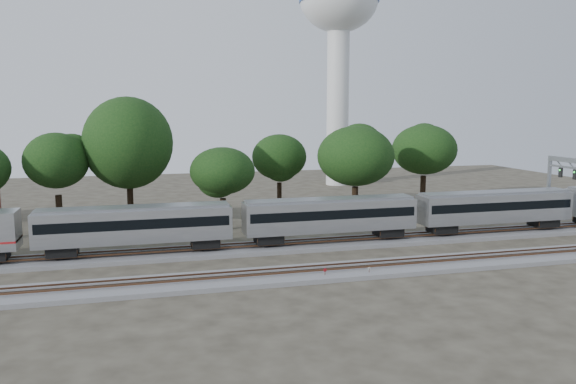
# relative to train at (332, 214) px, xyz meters

# --- Properties ---
(ground) EXTENTS (160.00, 160.00, 0.00)m
(ground) POSITION_rel_train_xyz_m (-9.48, -6.00, -3.35)
(ground) COLOR #383328
(ground) RESTS_ON ground
(track_far) EXTENTS (160.00, 5.00, 0.73)m
(track_far) POSITION_rel_train_xyz_m (-9.48, -0.00, -3.14)
(track_far) COLOR slate
(track_far) RESTS_ON ground
(track_near) EXTENTS (160.00, 5.00, 0.73)m
(track_near) POSITION_rel_train_xyz_m (-9.48, -10.00, -3.14)
(track_near) COLOR slate
(track_near) RESTS_ON ground
(train) EXTENTS (95.45, 3.30, 4.86)m
(train) POSITION_rel_train_xyz_m (0.00, 0.00, 0.00)
(train) COLOR #BBBDC3
(train) RESTS_ON ground
(switch_stand_red) EXTENTS (0.30, 0.09, 0.95)m
(switch_stand_red) POSITION_rel_train_xyz_m (-4.49, -11.28, -2.74)
(switch_stand_red) COLOR #512D19
(switch_stand_red) RESTS_ON ground
(switch_stand_white) EXTENTS (0.27, 0.10, 0.86)m
(switch_stand_white) POSITION_rel_train_xyz_m (-0.60, -11.58, -2.80)
(switch_stand_white) COLOR #512D19
(switch_stand_white) RESTS_ON ground
(switch_lever) EXTENTS (0.57, 0.45, 0.30)m
(switch_lever) POSITION_rel_train_xyz_m (-2.40, -11.19, -3.20)
(switch_lever) COLOR #512D19
(switch_lever) RESTS_ON ground
(water_tower) EXTENTS (14.83, 14.83, 41.06)m
(water_tower) POSITION_rel_train_xyz_m (17.42, 46.89, 27.07)
(water_tower) COLOR silver
(water_tower) RESTS_ON ground
(signal_gantry) EXTENTS (0.60, 7.14, 8.68)m
(signal_gantry) POSITION_rel_train_xyz_m (29.55, -0.00, 2.98)
(signal_gantry) COLOR gray
(signal_gantry) RESTS_ON ground
(tree_2) EXTENTS (8.70, 8.70, 12.27)m
(tree_2) POSITION_rel_train_xyz_m (-28.47, 13.03, 5.20)
(tree_2) COLOR black
(tree_2) RESTS_ON ground
(tree_3) EXTENTS (10.53, 10.53, 14.84)m
(tree_3) POSITION_rel_train_xyz_m (-20.61, 14.65, 7.00)
(tree_3) COLOR black
(tree_3) RESTS_ON ground
(tree_4) EXTENTS (7.25, 7.25, 10.22)m
(tree_4) POSITION_rel_train_xyz_m (-9.94, 10.69, 3.76)
(tree_4) COLOR black
(tree_4) RESTS_ON ground
(tree_5) EXTENTS (7.92, 7.92, 11.16)m
(tree_5) POSITION_rel_train_xyz_m (-0.56, 20.61, 4.42)
(tree_5) COLOR black
(tree_5) RESTS_ON ground
(tree_6) EXTENTS (8.62, 8.62, 12.16)m
(tree_6) POSITION_rel_train_xyz_m (7.09, 11.30, 5.12)
(tree_6) COLOR black
(tree_6) RESTS_ON ground
(tree_7) EXTENTS (8.60, 8.60, 12.12)m
(tree_7) POSITION_rel_train_xyz_m (21.49, 20.24, 5.09)
(tree_7) COLOR black
(tree_7) RESTS_ON ground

